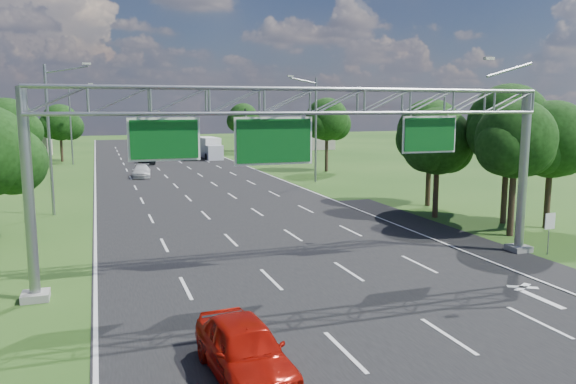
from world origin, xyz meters
name	(u,v)px	position (x,y,z in m)	size (l,w,h in m)	color
ground	(221,205)	(0.00, 30.00, 0.00)	(220.00, 220.00, 0.00)	#214615
road	(221,205)	(0.00, 30.00, 0.00)	(18.00, 180.00, 0.02)	black
road_flare	(472,244)	(10.20, 14.00, 0.00)	(3.00, 30.00, 0.02)	black
sign_gantry	(315,116)	(0.33, 12.00, 6.89)	(23.50, 1.00, 9.56)	gray
regulatory_sign	(550,225)	(12.40, 10.98, 1.51)	(0.60, 0.08, 2.10)	gray
traffic_signal	(220,122)	(7.48, 65.00, 5.17)	(12.21, 0.24, 7.00)	black
streetlight_l_near	(52,132)	(-11.30, 30.00, 5.58)	(2.97, 0.22, 10.16)	gray
streetlight_l_far	(72,120)	(-11.30, 65.00, 5.58)	(2.97, 0.22, 10.16)	gray
streetlight_r_mid	(314,124)	(11.30, 40.00, 5.58)	(2.97, 0.22, 10.16)	gray
tree_cluster_right	(486,138)	(14.80, 19.19, 5.31)	(9.91, 14.60, 8.68)	#2D2116
tree_verge_lb	(8,128)	(-15.92, 45.04, 5.41)	(5.76, 4.80, 8.06)	#2D2116
tree_verge_lc	(61,124)	(-12.92, 70.04, 4.98)	(5.76, 4.80, 7.62)	#2D2116
tree_verge_rd	(327,121)	(16.08, 48.04, 5.63)	(5.76, 4.80, 8.28)	#2D2116
tree_verge_re	(244,120)	(14.08, 78.04, 5.20)	(5.76, 4.80, 7.84)	#2D2116
building_right	(293,137)	(24.00, 82.00, 2.00)	(12.00, 9.00, 4.00)	gray
red_coupe	(245,349)	(-5.01, 3.46, 0.80)	(1.89, 4.70, 1.60)	#B11208
car_queue_a	(142,171)	(-4.26, 49.26, 0.63)	(1.77, 4.35, 1.26)	silver
car_queue_b	(190,155)	(3.59, 67.20, 0.68)	(2.25, 4.88, 1.36)	black
car_queue_c	(146,158)	(-2.61, 63.11, 0.73)	(1.73, 4.29, 1.46)	black
box_truck	(210,148)	(6.65, 68.56, 1.40)	(2.59, 7.85, 2.93)	white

